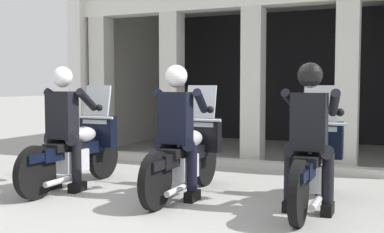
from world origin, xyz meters
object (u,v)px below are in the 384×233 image
at_px(police_officer_center, 177,120).
at_px(police_officer_right, 310,124).
at_px(motorcycle_right, 314,162).
at_px(police_officer_left, 64,118).
at_px(motorcycle_center, 187,154).
at_px(motorcycle_left, 78,149).

bearing_deg(police_officer_center, police_officer_right, -8.41).
distance_m(police_officer_center, police_officer_right, 1.53).
bearing_deg(police_officer_center, motorcycle_right, 2.06).
bearing_deg(motorcycle_right, police_officer_left, 172.44).
height_order(police_officer_left, motorcycle_center, police_officer_left).
bearing_deg(motorcycle_center, police_officer_center, -99.69).
bearing_deg(motorcycle_left, police_officer_left, -100.05).
xyz_separation_m(police_officer_left, police_officer_center, (1.53, 0.14, 0.00)).
bearing_deg(police_officer_left, motorcycle_left, 79.95).
bearing_deg(police_officer_right, police_officer_center, 165.02).
distance_m(motorcycle_left, police_officer_left, 0.52).
relative_size(motorcycle_left, police_officer_right, 1.29).
xyz_separation_m(police_officer_center, police_officer_right, (1.53, 0.03, 0.00)).
relative_size(motorcycle_left, motorcycle_right, 1.00).
bearing_deg(motorcycle_right, police_officer_center, 175.49).
distance_m(motorcycle_right, police_officer_right, 0.52).
distance_m(police_officer_left, motorcycle_right, 3.12).
bearing_deg(police_officer_center, motorcycle_center, 80.31).
bearing_deg(motorcycle_right, motorcycle_center, 165.02).
height_order(motorcycle_left, motorcycle_right, same).
bearing_deg(motorcycle_left, motorcycle_right, -6.61).
bearing_deg(police_officer_center, motorcycle_left, 165.30).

